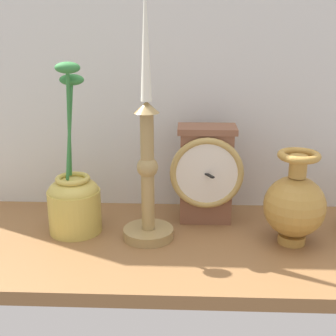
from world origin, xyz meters
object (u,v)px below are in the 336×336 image
brass_vase_bulbous (295,205)px  mantel_clock (206,173)px  candlestick_tall_left (147,166)px  brass_vase_jar (74,198)px

brass_vase_bulbous → mantel_clock: bearing=148.5°
mantel_clock → brass_vase_bulbous: (15.45, -9.49, -2.46)cm
candlestick_tall_left → brass_vase_bulbous: 27.08cm
candlestick_tall_left → brass_vase_jar: (-14.17, 2.27, -7.21)cm
candlestick_tall_left → brass_vase_jar: bearing=170.9°
mantel_clock → candlestick_tall_left: size_ratio=0.42×
brass_vase_bulbous → brass_vase_jar: size_ratio=0.54×
mantel_clock → brass_vase_bulbous: bearing=-31.5°
mantel_clock → brass_vase_jar: bearing=-166.8°
brass_vase_bulbous → brass_vase_jar: (-40.46, 3.62, -0.88)cm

